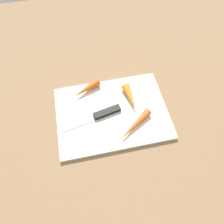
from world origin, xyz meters
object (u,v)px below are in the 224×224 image
object	(u,v)px
carrot_medium	(86,89)
knife	(103,114)
carrot_shortest	(130,97)
carrot_longest	(134,125)
cutting_board	(112,113)

from	to	relation	value
carrot_medium	knife	bearing A→B (deg)	84.16
carrot_shortest	carrot_medium	bearing A→B (deg)	-121.01
knife	carrot_medium	size ratio (longest dim) A/B	1.97
carrot_shortest	carrot_medium	size ratio (longest dim) A/B	0.95
carrot_shortest	carrot_longest	size ratio (longest dim) A/B	0.69
carrot_medium	carrot_longest	bearing A→B (deg)	100.06
knife	carrot_longest	bearing A→B (deg)	132.21
carrot_shortest	knife	bearing A→B (deg)	-74.80
knife	carrot_medium	xyz separation A→B (m)	(-0.04, 0.10, 0.01)
cutting_board	carrot_longest	size ratio (longest dim) A/B	2.60
knife	carrot_medium	world-z (taller)	carrot_medium
cutting_board	carrot_longest	world-z (taller)	carrot_longest
carrot_medium	carrot_longest	xyz separation A→B (m)	(0.13, -0.17, -0.00)
cutting_board	carrot_shortest	size ratio (longest dim) A/B	3.76
cutting_board	carrot_shortest	xyz separation A→B (m)	(0.07, 0.03, 0.02)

